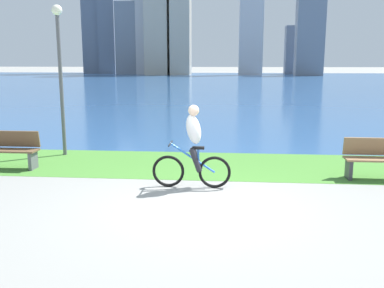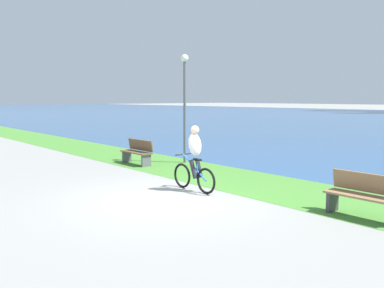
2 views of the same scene
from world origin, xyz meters
The scene contains 8 objects.
ground_plane centered at (0.00, 0.00, 0.00)m, with size 300.00×300.00×0.00m, color gray.
grass_strip_bayside centered at (0.00, 3.10, 0.00)m, with size 120.00×2.89×0.01m, color #478433.
bay_water_surface centered at (0.00, 42.04, 0.00)m, with size 300.00×74.98×0.00m, color #2D568C.
cyclist_lead centered at (-0.20, 1.16, 0.84)m, with size 1.62×0.52×1.70m.
bench_near_path centered at (3.81, 2.18, 0.45)m, with size 1.50×0.47×0.90m.
bench_far_along_path centered at (-4.80, 2.38, 0.45)m, with size 1.50×0.47×0.90m.
lamppost_tall centered at (-4.00, 3.95, 2.60)m, with size 0.28×0.28×3.99m.
city_skyline_far_shore centered at (-10.12, 70.19, 10.24)m, with size 42.64×11.85×26.03m.
Camera 1 is at (0.53, -7.37, 2.59)m, focal length 40.39 mm.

